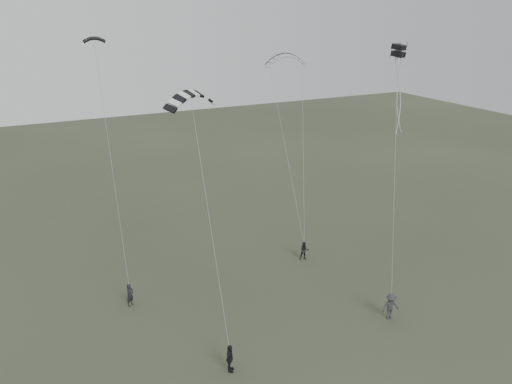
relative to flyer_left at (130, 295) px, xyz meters
name	(u,v)px	position (x,y,z in m)	size (l,w,h in m)	color
ground	(284,335)	(7.55, -7.32, -0.79)	(140.00, 140.00, 0.00)	#303927
flyer_left	(130,295)	(0.00, 0.00, 0.00)	(0.58, 0.38, 1.58)	black
flyer_right	(304,251)	(13.69, 0.48, -0.05)	(0.72, 0.56, 1.48)	black
flyer_center	(230,358)	(3.39, -8.77, 0.03)	(0.96, 0.40, 1.64)	black
flyer_far	(391,307)	(14.42, -8.75, 0.10)	(1.15, 0.66, 1.77)	#2D2E33
kite_dark_small	(94,38)	(0.37, 5.84, 15.90)	(1.40, 0.42, 0.48)	black
kite_pale_large	(286,56)	(16.22, 8.45, 14.00)	(3.51, 0.79, 1.48)	#B1B4B6
kite_striped	(191,93)	(4.39, -1.35, 13.08)	(3.37, 0.84, 1.29)	black
kite_box	(399,51)	(17.97, -3.21, 15.16)	(0.74, 0.74, 0.76)	black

